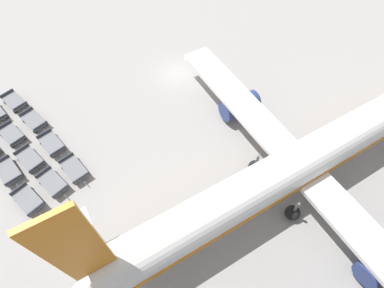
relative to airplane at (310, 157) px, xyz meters
The scene contains 12 objects.
ground_plane 18.69m from the airplane, behind, with size 500.00×500.00×0.00m, color gray.
airplane is the anchor object (origin of this frame).
baggage_dolly_row_near_col_c 27.24m from the airplane, 122.13° to the right, with size 3.76×2.12×0.92m.
baggage_dolly_row_near_col_d 24.65m from the airplane, 115.42° to the right, with size 3.76×2.39×0.92m.
baggage_dolly_row_mid_a_col_b 28.73m from the airplane, 130.68° to the right, with size 3.76×2.35×0.92m.
baggage_dolly_row_mid_a_col_c 25.68m from the airplane, 125.12° to the right, with size 3.76×2.34×0.92m.
baggage_dolly_row_mid_a_col_d 22.84m from the airplane, 119.22° to the right, with size 3.76×2.36×0.92m.
baggage_dolly_row_mid_b_col_a 31.01m from the airplane, 138.68° to the right, with size 3.76×2.38×0.92m.
baggage_dolly_row_mid_b_col_b 27.44m from the airplane, 135.07° to the right, with size 3.76×2.34×0.92m.
baggage_dolly_row_mid_b_col_c 24.30m from the airplane, 129.67° to the right, with size 3.76×2.15×0.92m.
baggage_dolly_row_mid_b_col_d 21.21m from the airplane, 122.93° to the right, with size 3.76×2.11×0.92m.
stand_guidance_stripe 9.77m from the airplane, 92.85° to the right, with size 1.00×29.01×0.01m.
Camera 1 is at (24.57, -12.99, 24.64)m, focal length 28.00 mm.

